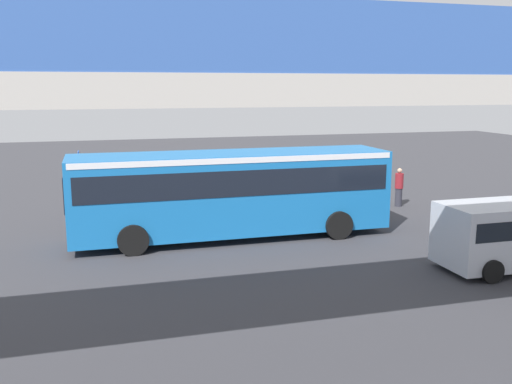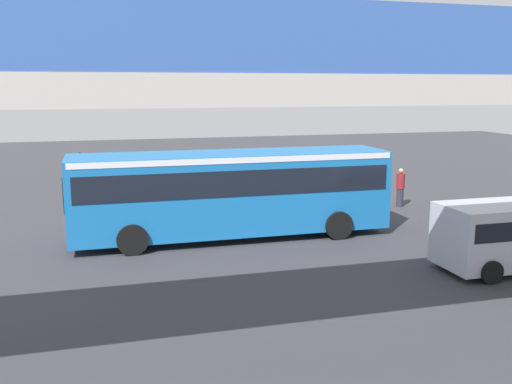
% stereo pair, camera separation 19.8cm
% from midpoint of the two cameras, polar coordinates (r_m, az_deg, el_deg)
% --- Properties ---
extents(ground, '(80.00, 80.00, 0.00)m').
position_cam_midpoint_polar(ground, '(21.93, 0.13, -3.89)').
color(ground, '#38383D').
extents(city_bus, '(11.54, 2.85, 3.15)m').
position_cam_midpoint_polar(city_bus, '(20.53, -2.73, 0.48)').
color(city_bus, '#196BB7').
rests_on(city_bus, ground).
extents(bicycle_black, '(1.77, 0.44, 0.96)m').
position_cam_midpoint_polar(bicycle_black, '(24.73, 24.27, -2.28)').
color(bicycle_black, black).
rests_on(bicycle_black, ground).
extents(pedestrian, '(0.38, 0.38, 1.79)m').
position_cam_midpoint_polar(pedestrian, '(26.91, 14.05, 0.45)').
color(pedestrian, '#2D2D38').
rests_on(pedestrian, ground).
extents(traffic_sign, '(0.08, 0.60, 2.80)m').
position_cam_midpoint_polar(traffic_sign, '(25.22, -17.64, 1.91)').
color(traffic_sign, slate).
rests_on(traffic_sign, ground).
extents(lane_dash_leftmost, '(2.00, 0.20, 0.01)m').
position_cam_midpoint_polar(lane_dash_leftmost, '(26.66, 10.89, -1.45)').
color(lane_dash_leftmost, silver).
rests_on(lane_dash_leftmost, ground).
extents(lane_dash_left, '(2.00, 0.20, 0.01)m').
position_cam_midpoint_polar(lane_dash_left, '(25.13, 2.72, -2.01)').
color(lane_dash_left, silver).
rests_on(lane_dash_left, ground).
extents(lane_dash_centre, '(2.00, 0.20, 0.01)m').
position_cam_midpoint_polar(lane_dash_centre, '(24.18, -6.31, -2.57)').
color(lane_dash_centre, silver).
rests_on(lane_dash_centre, ground).
extents(lane_dash_right, '(2.00, 0.20, 0.01)m').
position_cam_midpoint_polar(lane_dash_right, '(23.86, -15.83, -3.09)').
color(lane_dash_right, silver).
rests_on(lane_dash_right, ground).
extents(pedestrian_overpass, '(27.12, 2.60, 6.80)m').
position_cam_midpoint_polar(pedestrian_overpass, '(11.14, 16.13, 7.79)').
color(pedestrian_overpass, '#B2ADA5').
rests_on(pedestrian_overpass, ground).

